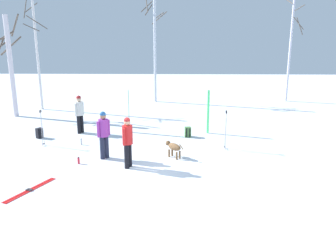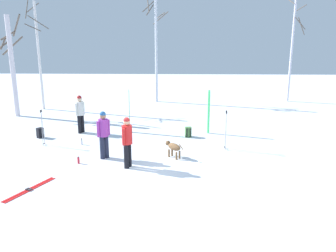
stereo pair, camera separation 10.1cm
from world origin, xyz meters
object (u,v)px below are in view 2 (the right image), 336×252
(ski_poles_0, at_px, (226,129))
(birch_tree_3, at_px, (292,47))
(ski_pair_planted_1, at_px, (129,111))
(birch_tree_1, at_px, (39,54))
(ski_pair_planted_0, at_px, (209,112))
(water_bottle_1, at_px, (78,160))
(person_2, at_px, (104,132))
(water_bottle_0, at_px, (82,142))
(ski_pair_lying_0, at_px, (30,189))
(birch_tree_0, at_px, (12,64))
(person_0, at_px, (80,112))
(person_1, at_px, (127,139))
(backpack_1, at_px, (40,133))
(ski_poles_1, at_px, (42,127))
(dog, at_px, (173,147))
(backpack_0, at_px, (188,132))
(birch_tree_2, at_px, (156,46))

(ski_poles_0, height_order, birch_tree_3, birch_tree_3)
(ski_pair_planted_1, bearing_deg, birch_tree_1, 140.16)
(ski_pair_planted_0, relative_size, water_bottle_1, 8.03)
(person_2, relative_size, water_bottle_1, 7.04)
(water_bottle_0, bearing_deg, birch_tree_3, 41.70)
(ski_poles_0, height_order, birch_tree_1, birch_tree_1)
(ski_pair_planted_1, height_order, water_bottle_1, ski_pair_planted_1)
(ski_pair_lying_0, bearing_deg, water_bottle_0, 85.73)
(person_2, distance_m, water_bottle_1, 1.30)
(birch_tree_0, height_order, birch_tree_1, birch_tree_1)
(person_0, height_order, water_bottle_1, person_0)
(person_1, height_order, water_bottle_1, person_1)
(ski_poles_0, xyz_separation_m, backpack_1, (-7.77, 1.32, -0.59))
(water_bottle_0, xyz_separation_m, water_bottle_1, (0.48, -2.13, -0.01))
(water_bottle_1, bearing_deg, birch_tree_1, 117.56)
(ski_poles_0, xyz_separation_m, ski_poles_1, (-7.21, 0.27, -0.03))
(ski_pair_planted_1, relative_size, ski_poles_0, 1.28)
(backpack_1, bearing_deg, person_2, -36.69)
(person_0, relative_size, ski_poles_1, 1.18)
(water_bottle_1, relative_size, birch_tree_3, 0.04)
(person_0, xyz_separation_m, ski_poles_1, (-0.99, -1.89, -0.20))
(dog, distance_m, ski_pair_planted_1, 4.00)
(water_bottle_1, bearing_deg, birch_tree_3, 48.47)
(person_2, bearing_deg, backpack_0, 42.65)
(birch_tree_1, relative_size, birch_tree_3, 0.93)
(dog, bearing_deg, person_1, -146.01)
(person_1, distance_m, birch_tree_1, 11.59)
(person_2, bearing_deg, ski_pair_planted_0, 40.84)
(ski_poles_1, xyz_separation_m, birch_tree_1, (-2.75, 7.05, 2.50))
(backpack_0, bearing_deg, dog, -102.58)
(person_1, relative_size, backpack_1, 3.90)
(person_1, xyz_separation_m, ski_pair_lying_0, (-2.55, -1.83, -0.97))
(ski_poles_0, distance_m, birch_tree_3, 12.09)
(birch_tree_1, bearing_deg, water_bottle_1, -62.44)
(person_0, xyz_separation_m, ski_pair_planted_1, (2.18, 0.22, -0.02))
(backpack_0, bearing_deg, person_2, -137.35)
(person_0, bearing_deg, backpack_0, -5.94)
(person_1, xyz_separation_m, ski_pair_planted_1, (-0.55, 4.40, -0.02))
(ski_pair_planted_1, distance_m, birch_tree_3, 12.74)
(backpack_0, distance_m, water_bottle_0, 4.50)
(birch_tree_1, height_order, birch_tree_3, birch_tree_3)
(backpack_0, relative_size, backpack_1, 1.00)
(person_1, distance_m, ski_pair_lying_0, 3.28)
(birch_tree_2, bearing_deg, backpack_0, -77.03)
(dog, distance_m, backpack_1, 6.24)
(ski_pair_lying_0, relative_size, backpack_1, 3.96)
(person_2, bearing_deg, water_bottle_1, -143.85)
(person_1, bearing_deg, person_0, 123.22)
(backpack_1, relative_size, birch_tree_1, 0.07)
(water_bottle_0, relative_size, water_bottle_1, 1.05)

